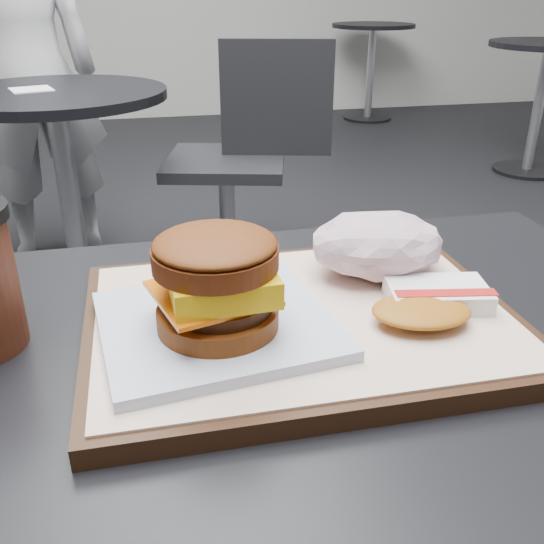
{
  "coord_description": "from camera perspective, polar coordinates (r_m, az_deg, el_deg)",
  "views": [
    {
      "loc": [
        -0.1,
        -0.4,
        1.06
      ],
      "look_at": [
        -0.0,
        0.05,
        0.83
      ],
      "focal_mm": 40.0,
      "sensor_mm": 36.0,
      "label": 1
    }
  ],
  "objects": [
    {
      "name": "customer_table",
      "position": [
        0.63,
        1.16,
        -23.3
      ],
      "size": [
        0.8,
        0.6,
        0.77
      ],
      "color": "#A5A5AA",
      "rests_on": "ground"
    },
    {
      "name": "serving_tray",
      "position": [
        0.55,
        2.73,
        -4.64
      ],
      "size": [
        0.38,
        0.28,
        0.02
      ],
      "color": "black",
      "rests_on": "customer_table"
    },
    {
      "name": "breakfast_sandwich",
      "position": [
        0.49,
        -5.19,
        -1.95
      ],
      "size": [
        0.21,
        0.19,
        0.09
      ],
      "color": "white",
      "rests_on": "serving_tray"
    },
    {
      "name": "hash_brown",
      "position": [
        0.56,
        14.67,
        -2.72
      ],
      "size": [
        0.13,
        0.1,
        0.02
      ],
      "color": "white",
      "rests_on": "serving_tray"
    },
    {
      "name": "crumpled_wrapper",
      "position": [
        0.61,
        9.94,
        2.54
      ],
      "size": [
        0.13,
        0.11,
        0.06
      ],
      "primitive_type": null,
      "color": "silver",
      "rests_on": "serving_tray"
    },
    {
      "name": "neighbor_table",
      "position": [
        2.13,
        -19.08,
        10.55
      ],
      "size": [
        0.7,
        0.7,
        0.75
      ],
      "color": "black",
      "rests_on": "ground"
    },
    {
      "name": "napkin",
      "position": [
        2.1,
        -21.71,
        15.67
      ],
      "size": [
        0.15,
        0.15,
        0.0
      ],
      "primitive_type": "cube",
      "rotation": [
        0.0,
        0.0,
        0.31
      ],
      "color": "white",
      "rests_on": "neighbor_table"
    },
    {
      "name": "neighbor_chair",
      "position": [
        2.24,
        -2.68,
        11.58
      ],
      "size": [
        0.64,
        0.51,
        0.88
      ],
      "color": "#A3A4A8",
      "rests_on": "ground"
    },
    {
      "name": "patron",
      "position": [
        2.6,
        -21.88,
        16.92
      ],
      "size": [
        0.61,
        0.48,
        1.47
      ],
      "primitive_type": "imported",
      "rotation": [
        0.0,
        0.0,
        3.4
      ],
      "color": "silver",
      "rests_on": "ground"
    },
    {
      "name": "bg_table_near",
      "position": [
        3.97,
        24.23,
        16.45
      ],
      "size": [
        0.66,
        0.66,
        0.75
      ],
      "color": "black",
      "rests_on": "ground"
    },
    {
      "name": "bg_table_far",
      "position": [
        5.28,
        9.38,
        20.04
      ],
      "size": [
        0.66,
        0.66,
        0.75
      ],
      "color": "black",
      "rests_on": "ground"
    }
  ]
}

